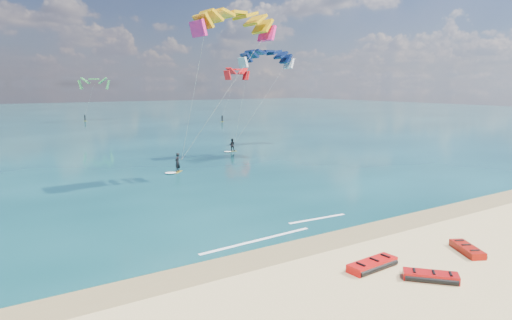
{
  "coord_description": "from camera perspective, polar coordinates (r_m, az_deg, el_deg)",
  "views": [
    {
      "loc": [
        -13.87,
        -14.59,
        8.33
      ],
      "look_at": [
        0.8,
        8.0,
        3.83
      ],
      "focal_mm": 32.0,
      "sensor_mm": 36.0,
      "label": 1
    }
  ],
  "objects": [
    {
      "name": "packed_kite_right",
      "position": [
        25.57,
        24.86,
        -10.44
      ],
      "size": [
        2.1,
        2.64,
        0.4
      ],
      "primitive_type": null,
      "rotation": [
        0.0,
        0.0,
        1.08
      ],
      "color": "#A11006",
      "rests_on": "ground"
    },
    {
      "name": "ground",
      "position": [
        56.94,
        -18.53,
        0.58
      ],
      "size": [
        320.0,
        320.0,
        0.0
      ],
      "primitive_type": "plane",
      "color": "tan",
      "rests_on": "ground"
    },
    {
      "name": "packed_kite_left",
      "position": [
        22.08,
        14.31,
        -12.99
      ],
      "size": [
        2.92,
        1.36,
        0.44
      ],
      "primitive_type": null,
      "rotation": [
        0.0,
        0.0,
        0.06
      ],
      "color": "red",
      "rests_on": "ground"
    },
    {
      "name": "shoreline_foam",
      "position": [
        26.27,
        3.24,
        -8.91
      ],
      "size": [
        10.98,
        1.88,
        0.01
      ],
      "color": "white",
      "rests_on": "ground"
    },
    {
      "name": "wet_sand_strip",
      "position": [
        23.9,
        5.02,
        -10.94
      ],
      "size": [
        320.0,
        2.4,
        0.01
      ],
      "primitive_type": "cube",
      "color": "brown",
      "rests_on": "ground"
    },
    {
      "name": "sea",
      "position": [
        119.69,
        -26.35,
        4.53
      ],
      "size": [
        320.0,
        200.0,
        0.04
      ],
      "primitive_type": "cube",
      "color": "#092D33",
      "rests_on": "ground"
    },
    {
      "name": "kitesurfer_far",
      "position": [
        54.84,
        -0.77,
        8.08
      ],
      "size": [
        7.87,
        6.0,
        13.33
      ],
      "rotation": [
        0.0,
        0.0,
        0.03
      ],
      "color": "gold",
      "rests_on": "sea"
    },
    {
      "name": "kitesurfer_main",
      "position": [
        41.27,
        -6.3,
        9.15
      ],
      "size": [
        9.45,
        7.42,
        15.65
      ],
      "rotation": [
        0.0,
        0.0,
        0.75
      ],
      "color": "gold",
      "rests_on": "sea"
    },
    {
      "name": "packed_kite_mid",
      "position": [
        21.62,
        20.97,
        -13.84
      ],
      "size": [
        2.5,
        2.57,
        0.41
      ],
      "primitive_type": null,
      "rotation": [
        0.0,
        0.0,
        -0.82
      ],
      "color": "#AD0C0C",
      "rests_on": "ground"
    }
  ]
}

